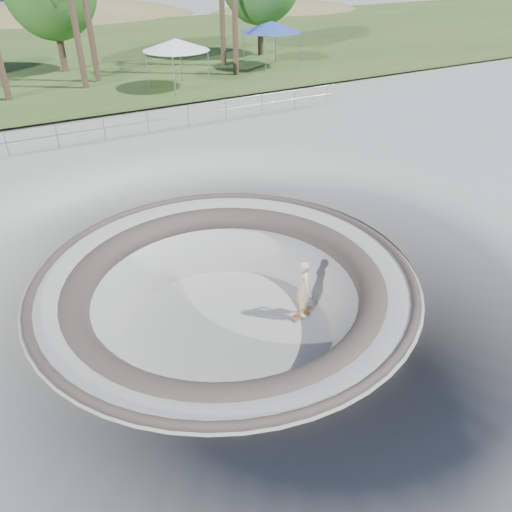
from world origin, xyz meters
name	(u,v)px	position (x,y,z in m)	size (l,w,h in m)	color
ground	(225,275)	(0.00, 0.00, 0.00)	(180.00, 180.00, 0.00)	#A2A29D
skate_bowl	(227,327)	(0.00, 0.00, -1.83)	(14.00, 14.00, 4.10)	#A2A29D
grass_strip	(30,57)	(0.00, 34.00, 0.22)	(180.00, 36.00, 0.12)	#355020
distant_hills	(48,85)	(3.78, 57.17, -7.02)	(103.20, 45.00, 28.60)	brown
safety_railing	(104,129)	(0.00, 12.00, 0.69)	(25.00, 0.06, 1.03)	gray
skateboard	(302,313)	(2.27, -0.52, -1.83)	(0.87, 0.49, 0.09)	brown
skater	(304,288)	(2.27, -0.52, -0.91)	(0.66, 0.43, 1.82)	beige
canopy_white	(176,45)	(6.30, 18.98, 2.68)	(5.21, 5.21, 2.75)	gray
canopy_blue	(271,27)	(14.18, 21.49, 2.87)	(5.83, 5.83, 2.95)	gray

